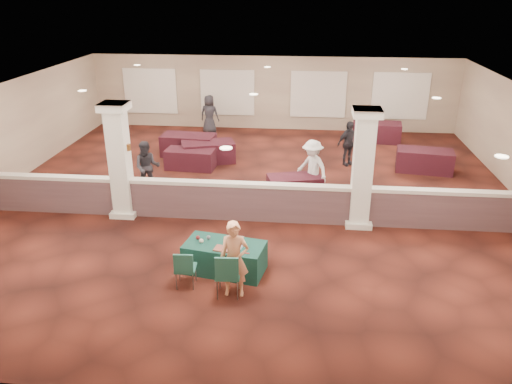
# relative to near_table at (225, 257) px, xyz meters

# --- Properties ---
(ground) EXTENTS (16.00, 16.00, 0.00)m
(ground) POSITION_rel_near_table_xyz_m (0.22, 4.19, -0.34)
(ground) COLOR #4F1D13
(ground) RESTS_ON ground
(wall_back) EXTENTS (16.00, 0.04, 3.20)m
(wall_back) POSITION_rel_near_table_xyz_m (0.22, 12.19, 1.26)
(wall_back) COLOR #856B5B
(wall_back) RESTS_ON ground
(wall_front) EXTENTS (16.00, 0.04, 3.20)m
(wall_front) POSITION_rel_near_table_xyz_m (0.22, -3.81, 1.26)
(wall_front) COLOR #856B5B
(wall_front) RESTS_ON ground
(ceiling) EXTENTS (16.00, 16.00, 0.02)m
(ceiling) POSITION_rel_near_table_xyz_m (0.22, 4.19, 2.86)
(ceiling) COLOR white
(ceiling) RESTS_ON wall_back
(partition_wall) EXTENTS (15.60, 0.28, 1.10)m
(partition_wall) POSITION_rel_near_table_xyz_m (0.22, 2.69, 0.23)
(partition_wall) COLOR #4D3439
(partition_wall) RESTS_ON ground
(column_left) EXTENTS (0.72, 0.72, 3.20)m
(column_left) POSITION_rel_near_table_xyz_m (-3.28, 2.69, 1.30)
(column_left) COLOR silver
(column_left) RESTS_ON ground
(column_right) EXTENTS (0.72, 0.72, 3.20)m
(column_right) POSITION_rel_near_table_xyz_m (3.22, 2.69, 1.30)
(column_right) COLOR silver
(column_right) RESTS_ON ground
(sconce_left) EXTENTS (0.12, 0.12, 0.18)m
(sconce_left) POSITION_rel_near_table_xyz_m (-3.56, 2.69, 1.66)
(sconce_left) COLOR brown
(sconce_left) RESTS_ON column_left
(sconce_right) EXTENTS (0.12, 0.12, 0.18)m
(sconce_right) POSITION_rel_near_table_xyz_m (-3.00, 2.69, 1.66)
(sconce_right) COLOR brown
(sconce_right) RESTS_ON column_left
(near_table) EXTENTS (1.90, 1.19, 0.68)m
(near_table) POSITION_rel_near_table_xyz_m (0.00, 0.00, 0.00)
(near_table) COLOR #0F3937
(near_table) RESTS_ON ground
(conf_chair_main) EXTENTS (0.53, 0.53, 1.01)m
(conf_chair_main) POSITION_rel_near_table_xyz_m (0.23, -1.01, 0.25)
(conf_chair_main) COLOR #206058
(conf_chair_main) RESTS_ON ground
(conf_chair_side) EXTENTS (0.46, 0.46, 0.87)m
(conf_chair_side) POSITION_rel_near_table_xyz_m (-0.74, -0.76, 0.17)
(conf_chair_side) COLOR #206058
(conf_chair_side) RESTS_ON ground
(woman) EXTENTS (0.61, 0.42, 1.67)m
(woman) POSITION_rel_near_table_xyz_m (0.35, -0.90, 0.49)
(woman) COLOR #D27E5B
(woman) RESTS_ON ground
(far_table_front_left) EXTENTS (1.76, 0.97, 0.69)m
(far_table_front_left) POSITION_rel_near_table_xyz_m (-2.28, 6.66, 0.00)
(far_table_front_left) COLOR black
(far_table_front_left) RESTS_ON ground
(far_table_front_center) EXTENTS (1.78, 1.21, 0.66)m
(far_table_front_center) POSITION_rel_near_table_xyz_m (1.45, 4.49, -0.01)
(far_table_front_center) COLOR black
(far_table_front_center) RESTS_ON ground
(far_table_front_right) EXTENTS (2.00, 1.21, 0.76)m
(far_table_front_right) POSITION_rel_near_table_xyz_m (5.87, 7.19, 0.04)
(far_table_front_right) COLOR black
(far_table_front_right) RESTS_ON ground
(far_table_back_left) EXTENTS (2.06, 1.16, 0.80)m
(far_table_back_left) POSITION_rel_near_table_xyz_m (-2.67, 8.08, 0.06)
(far_table_back_left) COLOR black
(far_table_back_left) RESTS_ON ground
(far_table_back_center) EXTENTS (2.07, 1.47, 0.76)m
(far_table_back_center) POSITION_rel_near_table_xyz_m (-1.78, 7.39, 0.04)
(far_table_back_center) COLOR black
(far_table_back_center) RESTS_ON ground
(far_table_back_right) EXTENTS (2.05, 1.20, 0.79)m
(far_table_back_right) POSITION_rel_near_table_xyz_m (4.66, 10.69, 0.05)
(far_table_back_right) COLOR black
(far_table_back_right) RESTS_ON ground
(attendee_a) EXTENTS (0.86, 0.58, 1.64)m
(attendee_a) POSITION_rel_near_table_xyz_m (-3.11, 4.39, 0.48)
(attendee_a) COLOR black
(attendee_a) RESTS_ON ground
(attendee_b) EXTENTS (1.17, 1.12, 1.73)m
(attendee_b) POSITION_rel_near_table_xyz_m (1.96, 4.74, 0.53)
(attendee_b) COLOR beige
(attendee_b) RESTS_ON ground
(attendee_c) EXTENTS (1.03, 0.92, 1.61)m
(attendee_c) POSITION_rel_near_table_xyz_m (3.25, 7.58, 0.46)
(attendee_c) COLOR black
(attendee_c) RESTS_ON ground
(attendee_d) EXTENTS (0.88, 0.57, 1.67)m
(attendee_d) POSITION_rel_near_table_xyz_m (-2.44, 11.19, 0.49)
(attendee_d) COLOR black
(attendee_d) RESTS_ON ground
(laptop_base) EXTENTS (0.34, 0.27, 0.02)m
(laptop_base) POSITION_rel_near_table_xyz_m (0.27, -0.10, 0.35)
(laptop_base) COLOR #BABABF
(laptop_base) RESTS_ON near_table
(laptop_screen) EXTENTS (0.30, 0.07, 0.21)m
(laptop_screen) POSITION_rel_near_table_xyz_m (0.29, 0.01, 0.46)
(laptop_screen) COLOR #BABABF
(laptop_screen) RESTS_ON near_table
(screen_glow) EXTENTS (0.28, 0.05, 0.18)m
(screen_glow) POSITION_rel_near_table_xyz_m (0.29, 0.00, 0.45)
(screen_glow) COLOR silver
(screen_glow) RESTS_ON near_table
(knitting) EXTENTS (0.42, 0.34, 0.03)m
(knitting) POSITION_rel_near_table_xyz_m (0.00, -0.24, 0.35)
(knitting) COLOR #AC3A1B
(knitting) RESTS_ON near_table
(yarn_cream) EXTENTS (0.10, 0.10, 0.10)m
(yarn_cream) POSITION_rel_near_table_xyz_m (-0.52, 0.00, 0.39)
(yarn_cream) COLOR beige
(yarn_cream) RESTS_ON near_table
(yarn_red) EXTENTS (0.09, 0.09, 0.09)m
(yarn_red) POSITION_rel_near_table_xyz_m (-0.63, 0.16, 0.39)
(yarn_red) COLOR maroon
(yarn_red) RESTS_ON near_table
(yarn_grey) EXTENTS (0.10, 0.10, 0.10)m
(yarn_grey) POSITION_rel_near_table_xyz_m (-0.39, 0.19, 0.39)
(yarn_grey) COLOR #515055
(yarn_grey) RESTS_ON near_table
(scissors) EXTENTS (0.12, 0.05, 0.01)m
(scissors) POSITION_rel_near_table_xyz_m (0.55, -0.37, 0.35)
(scissors) COLOR red
(scissors) RESTS_ON near_table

